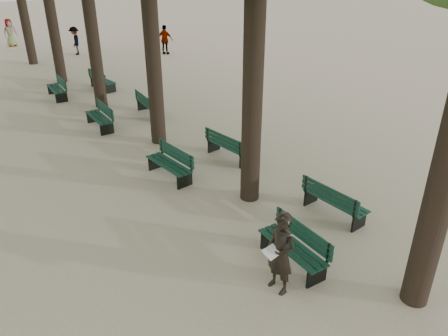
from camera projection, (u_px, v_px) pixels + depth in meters
ground at (288, 276)px, 9.27m from camera, size 120.00×120.00×0.00m
bench_left_0 at (292, 253)px, 9.54m from camera, size 0.74×1.85×0.92m
bench_left_1 at (169, 169)px, 13.16m from camera, size 0.65×1.82×0.92m
bench_left_2 at (100, 121)px, 16.80m from camera, size 0.71×1.84×0.92m
bench_left_3 at (57, 92)px, 20.20m from camera, size 0.75×1.85×0.92m
bench_right_0 at (334, 206)px, 11.27m from camera, size 0.58×1.80×0.92m
bench_right_1 at (229, 151)px, 14.36m from camera, size 0.69×1.84×0.92m
bench_right_2 at (150, 109)px, 18.13m from camera, size 0.80×1.86×0.92m
bench_right_3 at (103, 84)px, 21.45m from camera, size 0.68×1.83×0.92m
man_with_map at (281, 253)px, 8.54m from camera, size 0.63×0.74×1.80m
pedestrian_b at (75, 41)px, 28.18m from camera, size 0.80×1.18×1.76m
pedestrian_c at (165, 40)px, 28.28m from camera, size 0.91×1.10×1.84m
pedestrian_d at (10, 33)px, 30.62m from camera, size 0.95×0.46×1.88m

